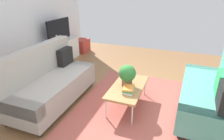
# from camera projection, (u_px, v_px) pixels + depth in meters

# --- Properties ---
(ground_plane) EXTENTS (7.68, 7.68, 0.00)m
(ground_plane) POSITION_uv_depth(u_px,v_px,m) (123.00, 103.00, 3.70)
(ground_plane) COLOR brown
(wall_far) EXTENTS (6.40, 0.12, 2.90)m
(wall_far) POSITION_uv_depth(u_px,v_px,m) (0.00, 20.00, 4.04)
(wall_far) COLOR silver
(wall_far) RESTS_ON ground_plane
(area_rug) EXTENTS (2.90, 2.20, 0.01)m
(area_rug) POSITION_uv_depth(u_px,v_px,m) (137.00, 109.00, 3.51)
(area_rug) COLOR #9E4C42
(area_rug) RESTS_ON ground_plane
(couch_beige) EXTENTS (1.91, 0.86, 1.10)m
(couch_beige) POSITION_uv_depth(u_px,v_px,m) (50.00, 82.00, 3.58)
(couch_beige) COLOR gray
(couch_beige) RESTS_ON ground_plane
(couch_green) EXTENTS (1.94, 0.93, 1.10)m
(couch_green) POSITION_uv_depth(u_px,v_px,m) (212.00, 92.00, 3.22)
(couch_green) COLOR teal
(couch_green) RESTS_ON ground_plane
(coffee_table) EXTENTS (1.10, 0.56, 0.42)m
(coffee_table) POSITION_uv_depth(u_px,v_px,m) (128.00, 88.00, 3.46)
(coffee_table) COLOR #9E7042
(coffee_table) RESTS_ON ground_plane
(tv_console) EXTENTS (1.40, 0.44, 0.64)m
(tv_console) POSITION_uv_depth(u_px,v_px,m) (61.00, 52.00, 5.66)
(tv_console) COLOR silver
(tv_console) RESTS_ON ground_plane
(tv) EXTENTS (1.00, 0.20, 0.64)m
(tv) POSITION_uv_depth(u_px,v_px,m) (59.00, 31.00, 5.40)
(tv) COLOR black
(tv) RESTS_ON tv_console
(storage_trunk) EXTENTS (0.52, 0.40, 0.44)m
(storage_trunk) POSITION_uv_depth(u_px,v_px,m) (82.00, 46.00, 6.61)
(storage_trunk) COLOR #B2382D
(storage_trunk) RESTS_ON ground_plane
(potted_plant) EXTENTS (0.31, 0.31, 0.41)m
(potted_plant) POSITION_uv_depth(u_px,v_px,m) (127.00, 75.00, 3.37)
(potted_plant) COLOR brown
(potted_plant) RESTS_ON coffee_table
(table_book_0) EXTENTS (0.24, 0.18, 0.04)m
(table_book_0) POSITION_uv_depth(u_px,v_px,m) (128.00, 91.00, 3.25)
(table_book_0) COLOR silver
(table_book_0) RESTS_ON coffee_table
(table_book_1) EXTENTS (0.25, 0.20, 0.04)m
(table_book_1) POSITION_uv_depth(u_px,v_px,m) (128.00, 89.00, 3.24)
(table_book_1) COLOR #3F8C4C
(table_book_1) RESTS_ON table_book_0
(table_book_2) EXTENTS (0.27, 0.22, 0.03)m
(table_book_2) POSITION_uv_depth(u_px,v_px,m) (129.00, 88.00, 3.22)
(table_book_2) COLOR orange
(table_book_2) RESTS_ON table_book_1
(vase_0) EXTENTS (0.08, 0.08, 0.17)m
(vase_0) POSITION_uv_depth(u_px,v_px,m) (45.00, 43.00, 5.02)
(vase_0) COLOR #4C72B2
(vase_0) RESTS_ON tv_console
(vase_1) EXTENTS (0.10, 0.10, 0.13)m
(vase_1) POSITION_uv_depth(u_px,v_px,m) (48.00, 43.00, 5.15)
(vase_1) COLOR #B24C4C
(vase_1) RESTS_ON tv_console
(bottle_0) EXTENTS (0.05, 0.05, 0.18)m
(bottle_0) POSITION_uv_depth(u_px,v_px,m) (54.00, 41.00, 5.25)
(bottle_0) COLOR silver
(bottle_0) RESTS_ON tv_console
(bottle_1) EXTENTS (0.06, 0.06, 0.23)m
(bottle_1) POSITION_uv_depth(u_px,v_px,m) (56.00, 39.00, 5.32)
(bottle_1) COLOR silver
(bottle_1) RESTS_ON tv_console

